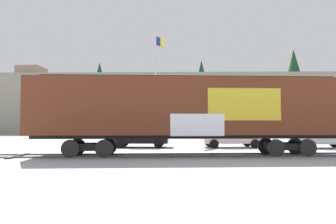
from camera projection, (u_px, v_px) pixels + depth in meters
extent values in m
plane|color=#B2B5BC|center=(218.00, 156.00, 16.25)|extent=(260.00, 260.00, 0.00)
cube|color=#4C4742|center=(191.00, 156.00, 15.57)|extent=(59.87, 4.15, 0.08)
cube|color=#4C4742|center=(188.00, 154.00, 17.01)|extent=(59.87, 4.15, 0.08)
cube|color=#423323|center=(18.00, 156.00, 15.86)|extent=(0.41, 2.51, 0.07)
cube|color=#5B2B19|center=(189.00, 107.00, 16.40)|extent=(16.86, 4.02, 2.94)
cube|color=#2D2823|center=(189.00, 78.00, 16.46)|extent=(15.86, 1.47, 0.24)
cube|color=gold|center=(244.00, 104.00, 15.06)|extent=(3.67, 0.28, 1.62)
cube|color=silver|center=(197.00, 125.00, 14.90)|extent=(2.68, 0.21, 1.10)
cube|color=black|center=(190.00, 136.00, 16.33)|extent=(16.44, 2.70, 0.20)
cube|color=black|center=(90.00, 147.00, 16.06)|extent=(2.18, 1.44, 0.36)
cylinder|color=black|center=(70.00, 149.00, 15.30)|extent=(0.93, 0.18, 0.92)
cylinder|color=black|center=(77.00, 147.00, 16.74)|extent=(0.93, 0.18, 0.92)
cylinder|color=black|center=(104.00, 149.00, 15.38)|extent=(0.93, 0.18, 0.92)
cylinder|color=black|center=(108.00, 147.00, 16.82)|extent=(0.93, 0.18, 0.92)
cube|color=black|center=(286.00, 146.00, 16.55)|extent=(2.18, 1.44, 0.36)
cylinder|color=black|center=(276.00, 148.00, 15.79)|extent=(0.93, 0.18, 0.92)
cylinder|color=black|center=(266.00, 146.00, 17.23)|extent=(0.93, 0.18, 0.92)
cylinder|color=black|center=(308.00, 148.00, 15.87)|extent=(0.93, 0.18, 0.92)
cylinder|color=black|center=(295.00, 146.00, 17.31)|extent=(0.93, 0.18, 0.92)
cylinder|color=silver|center=(155.00, 89.00, 26.50)|extent=(0.12, 0.12, 9.60)
sphere|color=#D8CC66|center=(156.00, 34.00, 26.71)|extent=(0.18, 0.18, 0.18)
cube|color=navy|center=(160.00, 42.00, 27.22)|extent=(0.74, 1.02, 0.78)
cube|color=yellow|center=(162.00, 43.00, 27.47)|extent=(0.39, 0.52, 0.78)
cube|color=gray|center=(184.00, 109.00, 71.87)|extent=(154.81, 41.62, 10.64)
cube|color=#8C725B|center=(32.00, 74.00, 60.32)|extent=(4.54, 4.77, 2.52)
cone|color=#193D23|center=(100.00, 72.00, 64.37)|extent=(2.17, 2.17, 4.34)
cone|color=#193D23|center=(294.00, 63.00, 55.69)|extent=(2.48, 2.48, 4.97)
cone|color=#193D23|center=(201.00, 69.00, 57.08)|extent=(1.59, 1.59, 3.18)
cube|color=black|center=(141.00, 138.00, 22.46)|extent=(4.09, 1.90, 0.75)
cube|color=#2D333D|center=(139.00, 129.00, 22.50)|extent=(2.03, 1.67, 0.61)
cylinder|color=black|center=(160.00, 142.00, 23.24)|extent=(0.65, 0.24, 0.64)
cylinder|color=black|center=(158.00, 144.00, 21.53)|extent=(0.65, 0.24, 0.64)
cylinder|color=black|center=(125.00, 142.00, 23.36)|extent=(0.65, 0.24, 0.64)
cylinder|color=black|center=(120.00, 144.00, 21.65)|extent=(0.65, 0.24, 0.64)
cube|color=silver|center=(231.00, 139.00, 22.40)|extent=(4.53, 2.21, 0.60)
cube|color=#2D333D|center=(228.00, 131.00, 22.40)|extent=(2.54, 1.85, 0.61)
cylinder|color=black|center=(247.00, 142.00, 23.35)|extent=(0.66, 0.28, 0.64)
cylinder|color=black|center=(255.00, 144.00, 21.62)|extent=(0.66, 0.28, 0.64)
cylinder|color=black|center=(209.00, 142.00, 23.14)|extent=(0.66, 0.28, 0.64)
cylinder|color=black|center=(214.00, 144.00, 21.41)|extent=(0.66, 0.28, 0.64)
cube|color=#B7BABF|center=(322.00, 139.00, 21.72)|extent=(4.16, 1.97, 0.71)
cube|color=#2D333D|center=(319.00, 129.00, 21.74)|extent=(2.28, 1.69, 0.65)
cylinder|color=black|center=(334.00, 143.00, 22.58)|extent=(0.65, 0.26, 0.64)
cylinder|color=black|center=(298.00, 143.00, 22.47)|extent=(0.65, 0.26, 0.64)
cylinder|color=black|center=(309.00, 144.00, 20.83)|extent=(0.65, 0.26, 0.64)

